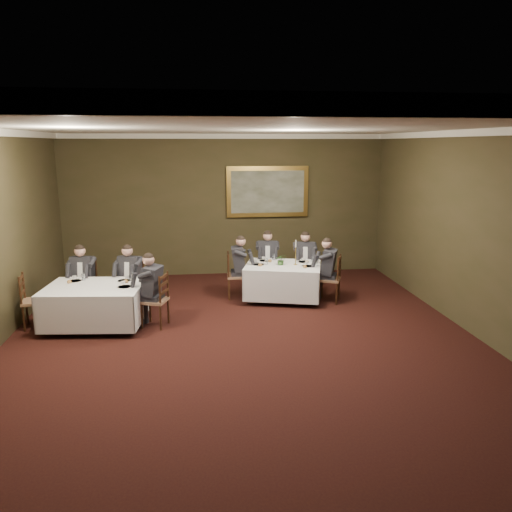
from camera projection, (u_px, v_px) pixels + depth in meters
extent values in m
plane|color=black|center=(246.00, 351.00, 8.02)|extent=(10.00, 10.00, 0.00)
cube|color=silver|center=(245.00, 127.00, 7.26)|extent=(8.00, 10.00, 0.10)
cube|color=#36321B|center=(225.00, 206.00, 12.48)|extent=(8.00, 0.10, 3.50)
cube|color=#36321B|center=(337.00, 418.00, 2.80)|extent=(8.00, 0.10, 3.50)
cube|color=#36321B|center=(490.00, 239.00, 8.12)|extent=(0.10, 10.00, 3.50)
cube|color=white|center=(224.00, 136.00, 12.06)|extent=(8.00, 0.10, 0.12)
cube|color=white|center=(346.00, 105.00, 2.48)|extent=(8.00, 0.10, 0.12)
cube|color=white|center=(498.00, 132.00, 7.74)|extent=(0.10, 10.00, 0.12)
cube|color=black|center=(283.00, 266.00, 10.54)|extent=(1.74, 1.47, 0.04)
cube|color=white|center=(283.00, 265.00, 10.53)|extent=(1.81, 1.55, 0.02)
cube|color=white|center=(283.00, 280.00, 10.60)|extent=(1.84, 1.57, 0.65)
cube|color=black|center=(94.00, 288.00, 8.95)|extent=(1.76, 1.39, 0.04)
cube|color=white|center=(94.00, 287.00, 8.95)|extent=(1.82, 1.46, 0.02)
cube|color=white|center=(95.00, 304.00, 9.02)|extent=(1.85, 1.48, 0.65)
cube|color=#8B6346|center=(267.00, 268.00, 11.42)|extent=(0.49, 0.47, 0.05)
cube|color=black|center=(267.00, 256.00, 11.55)|extent=(0.38, 0.08, 0.54)
cube|color=black|center=(267.00, 252.00, 11.33)|extent=(0.46, 0.36, 0.55)
sphere|color=#D99C87|center=(268.00, 235.00, 11.25)|extent=(0.24, 0.24, 0.21)
cube|color=#8B6346|center=(304.00, 269.00, 11.30)|extent=(0.49, 0.47, 0.05)
cube|color=black|center=(304.00, 257.00, 11.44)|extent=(0.38, 0.08, 0.54)
cube|color=black|center=(305.00, 253.00, 11.22)|extent=(0.45, 0.36, 0.55)
sphere|color=#D99C87|center=(305.00, 236.00, 11.14)|extent=(0.23, 0.23, 0.21)
cube|color=#8B6346|center=(237.00, 276.00, 10.72)|extent=(0.44, 0.46, 0.05)
cube|color=black|center=(228.00, 265.00, 10.65)|extent=(0.05, 0.38, 0.54)
cube|color=black|center=(237.00, 259.00, 10.64)|extent=(0.33, 0.43, 0.55)
sphere|color=#D99C87|center=(237.00, 241.00, 10.56)|extent=(0.22, 0.22, 0.21)
cube|color=#8B6346|center=(330.00, 279.00, 10.46)|extent=(0.56, 0.57, 0.05)
cube|color=black|center=(339.00, 268.00, 10.35)|extent=(0.18, 0.36, 0.54)
cube|color=black|center=(330.00, 262.00, 10.38)|extent=(0.45, 0.51, 0.55)
sphere|color=#D99C87|center=(331.00, 244.00, 10.29)|extent=(0.28, 0.28, 0.21)
cube|color=#8B6346|center=(84.00, 288.00, 9.85)|extent=(0.50, 0.49, 0.05)
cube|color=black|center=(87.00, 273.00, 9.98)|extent=(0.38, 0.09, 0.54)
cube|color=black|center=(83.00, 269.00, 9.77)|extent=(0.47, 0.38, 0.55)
sphere|color=#D99C87|center=(81.00, 250.00, 9.68)|extent=(0.24, 0.24, 0.21)
cube|color=#8B6346|center=(131.00, 287.00, 9.87)|extent=(0.55, 0.54, 0.05)
cube|color=black|center=(135.00, 273.00, 9.99)|extent=(0.37, 0.15, 0.54)
cube|color=black|center=(130.00, 269.00, 9.78)|extent=(0.50, 0.43, 0.55)
sphere|color=#D99C87|center=(129.00, 250.00, 9.70)|extent=(0.27, 0.27, 0.21)
cube|color=#8B6346|center=(155.00, 301.00, 9.03)|extent=(0.54, 0.55, 0.05)
cube|color=black|center=(164.00, 288.00, 8.94)|extent=(0.15, 0.37, 0.54)
cube|color=black|center=(154.00, 281.00, 8.95)|extent=(0.43, 0.50, 0.55)
sphere|color=#D99C87|center=(153.00, 260.00, 8.86)|extent=(0.27, 0.27, 0.21)
cube|color=#8B6346|center=(35.00, 301.00, 8.99)|extent=(0.48, 0.50, 0.05)
cube|color=black|center=(22.00, 289.00, 8.88)|extent=(0.09, 0.38, 0.54)
imported|color=#2D5926|center=(281.00, 259.00, 10.49)|extent=(0.24, 0.21, 0.25)
cylinder|color=gold|center=(295.00, 264.00, 10.53)|extent=(0.08, 0.08, 0.02)
cylinder|color=gold|center=(296.00, 255.00, 10.49)|extent=(0.02, 0.02, 0.37)
cylinder|color=white|center=(296.00, 243.00, 10.43)|extent=(0.03, 0.03, 0.16)
cylinder|color=white|center=(265.00, 260.00, 10.90)|extent=(0.25, 0.25, 0.01)
cylinder|color=white|center=(264.00, 258.00, 11.04)|extent=(0.08, 0.08, 0.05)
cylinder|color=white|center=(273.00, 257.00, 10.91)|extent=(0.06, 0.06, 0.14)
cylinder|color=white|center=(75.00, 280.00, 9.29)|extent=(0.25, 0.25, 0.01)
cylinder|color=white|center=(76.00, 277.00, 9.43)|extent=(0.08, 0.08, 0.05)
cylinder|color=white|center=(84.00, 277.00, 9.29)|extent=(0.06, 0.06, 0.14)
cube|color=#BA9344|center=(267.00, 192.00, 12.48)|extent=(2.05, 0.08, 1.26)
cube|color=#474B32|center=(268.00, 192.00, 12.43)|extent=(1.83, 0.01, 1.04)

